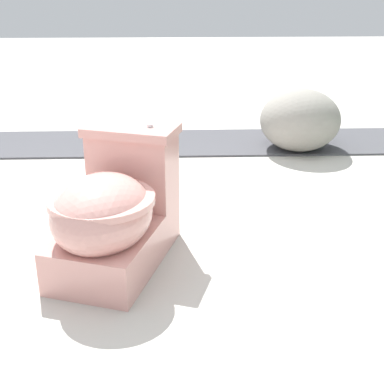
% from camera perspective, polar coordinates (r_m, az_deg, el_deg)
% --- Properties ---
extents(ground_plane, '(14.00, 14.00, 0.00)m').
position_cam_1_polar(ground_plane, '(2.36, -10.91, -4.98)').
color(ground_plane, beige).
extents(gravel_strip, '(0.56, 8.00, 0.01)m').
position_cam_1_polar(gravel_strip, '(3.57, 0.15, 5.29)').
color(gravel_strip, '#4C4C51').
rests_on(gravel_strip, ground).
extents(toilet, '(0.71, 0.55, 0.52)m').
position_cam_1_polar(toilet, '(2.07, -8.37, -2.17)').
color(toilet, '#E09E93').
rests_on(toilet, ground).
extents(boulder_near, '(0.69, 0.70, 0.39)m').
position_cam_1_polar(boulder_near, '(3.46, 11.46, 7.53)').
color(boulder_near, gray).
rests_on(boulder_near, ground).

